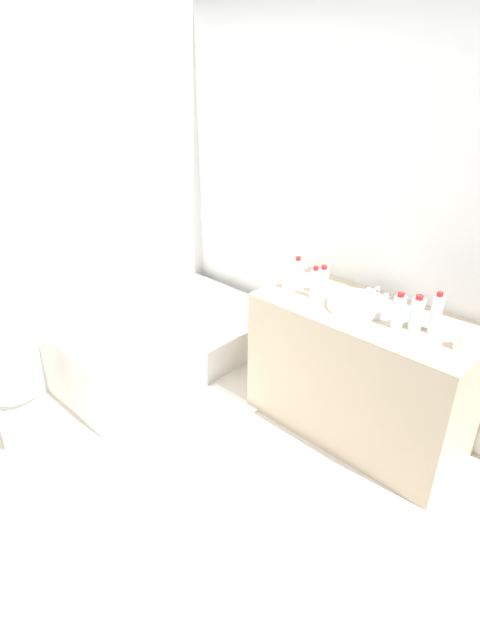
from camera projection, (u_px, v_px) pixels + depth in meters
ground_plane at (153, 504)px, 2.61m from camera, size 4.19×4.19×0.00m
wall_right_mirror at (348, 216)px, 3.08m from camera, size 0.10×3.13×2.49m
bathtub at (158, 341)px, 3.61m from camera, size 1.43×0.76×1.25m
toilet at (9, 391)px, 2.92m from camera, size 0.39×0.55×0.68m
vanity_counter at (360, 373)px, 2.97m from camera, size 0.62×1.30×0.84m
sink_basin at (358, 304)px, 2.81m from camera, size 0.35×0.35×0.05m
sink_faucet at (377, 293)px, 2.93m from camera, size 0.10×0.15×0.07m
water_bottle_0 at (323, 281)px, 2.95m from camera, size 0.06×0.06×0.18m
water_bottle_1 at (436, 314)px, 2.51m from camera, size 0.06×0.06×0.23m
water_bottle_2 at (315, 283)px, 2.90m from camera, size 0.06×0.06×0.20m
water_bottle_3 at (298, 272)px, 3.07m from camera, size 0.06×0.06×0.19m
water_bottle_4 at (398, 311)px, 2.57m from camera, size 0.06×0.06×0.20m
water_bottle_5 at (417, 314)px, 2.55m from camera, size 0.07×0.07×0.19m
drinking_glass_0 at (463, 341)px, 2.39m from camera, size 0.08×0.08×0.08m
drinking_glass_1 at (287, 282)px, 3.05m from camera, size 0.06×0.06×0.08m
bath_mat at (208, 414)px, 3.28m from camera, size 0.55×0.43×0.01m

